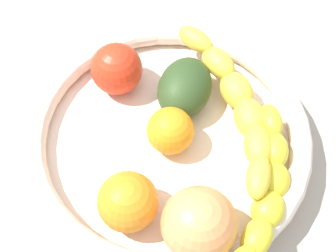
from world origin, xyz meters
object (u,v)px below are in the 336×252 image
banana_draped_right (266,192)px  orange_mid_left (128,202)px  peach_blush (199,224)px  banana_draped_left (237,103)px  fruit_bowl (168,139)px  avocado_dark (185,88)px  tomato_red (117,69)px  orange_front (172,130)px

banana_draped_right → orange_mid_left: size_ratio=2.58×
orange_mid_left → peach_blush: peach_blush is taller
banana_draped_left → peach_blush: size_ratio=3.29×
fruit_bowl → avocado_dark: bearing=42.4°
fruit_bowl → tomato_red: tomato_red is taller
fruit_bowl → orange_mid_left: (-8.10, -6.39, 3.12)cm
tomato_red → peach_blush: 22.43cm
fruit_bowl → tomato_red: size_ratio=5.24×
banana_draped_left → orange_mid_left: 17.70cm
banana_draped_left → orange_front: (-8.50, 0.42, -0.28)cm
orange_mid_left → avocado_dark: orange_mid_left is taller
banana_draped_right → orange_front: (-5.28, 11.47, 0.11)cm
peach_blush → avocado_dark: bearing=65.6°
avocado_dark → banana_draped_right: bearing=-86.1°
peach_blush → orange_mid_left: bearing=132.0°
orange_front → avocado_dark: size_ratio=0.64×
banana_draped_left → peach_blush: bearing=-136.2°
orange_mid_left → banana_draped_right: bearing=-22.5°
banana_draped_left → avocado_dark: 6.64cm
fruit_bowl → banana_draped_right: 13.49cm
banana_draped_right → banana_draped_left: bearing=73.8°
fruit_bowl → orange_mid_left: bearing=-141.7°
banana_draped_left → avocado_dark: bearing=130.6°
orange_mid_left → tomato_red: size_ratio=1.00×
orange_front → orange_mid_left: 10.20cm
peach_blush → fruit_bowl: bearing=76.6°
banana_draped_right → avocado_dark: (-1.09, 16.09, 0.12)cm
orange_mid_left → tomato_red: 17.77cm
orange_front → tomato_red: 11.01cm
orange_front → fruit_bowl: bearing=114.0°
orange_front → banana_draped_left: bearing=-2.8°
orange_front → peach_blush: (-3.16, -11.59, 1.12)cm
banana_draped_right → orange_front: orange_front is taller
banana_draped_left → orange_mid_left: bearing=-162.2°
banana_draped_right → avocado_dark: size_ratio=1.94×
orange_mid_left → tomato_red: bearing=69.3°
fruit_bowl → peach_blush: size_ratio=4.36×
banana_draped_right → tomato_red: bearing=108.3°
tomato_red → peach_blush: bearing=-92.8°
orange_front → avocado_dark: (4.18, 4.62, 0.01)cm
banana_draped_left → orange_mid_left: orange_mid_left is taller
orange_mid_left → peach_blush: (5.20, -5.77, 0.65)cm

